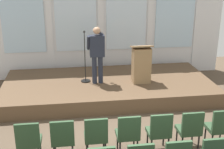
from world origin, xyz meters
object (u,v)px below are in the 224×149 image
mic_stand (85,71)px  chair_r0_c6 (220,126)px  chair_r0_c5 (190,128)px  speaker (97,51)px  chair_r0_c0 (29,139)px  chair_r0_c3 (128,132)px  chair_r0_c4 (159,130)px  chair_r0_c2 (96,135)px  chair_r0_c1 (63,137)px  lectern (141,64)px

mic_stand → chair_r0_c6: mic_stand is taller
chair_r0_c5 → chair_r0_c6: size_ratio=1.00×
speaker → chair_r0_c0: size_ratio=1.79×
mic_stand → chair_r0_c3: mic_stand is taller
speaker → chair_r0_c4: (0.99, -3.17, -0.88)m
chair_r0_c3 → chair_r0_c6: same height
chair_r0_c2 → chair_r0_c4: same height
mic_stand → chair_r0_c3: 3.40m
chair_r0_c1 → chair_r0_c4: (1.98, 0.00, 0.00)m
speaker → mic_stand: 0.75m
chair_r0_c1 → chair_r0_c6: bearing=0.0°
chair_r0_c4 → speaker: bearing=107.3°
lectern → chair_r0_c5: bearing=-83.6°
mic_stand → chair_r0_c6: bearing=-51.4°
speaker → chair_r0_c5: bearing=-62.5°
speaker → chair_r0_c5: size_ratio=1.79×
chair_r0_c0 → chair_r0_c2: (1.32, 0.00, 0.00)m
chair_r0_c0 → chair_r0_c1: same height
chair_r0_c3 → chair_r0_c6: 1.98m
chair_r0_c0 → chair_r0_c4: bearing=0.0°
lectern → chair_r0_c1: size_ratio=1.23×
lectern → chair_r0_c4: bearing=-95.8°
speaker → chair_r0_c3: 3.30m
mic_stand → speaker: bearing=-24.5°
chair_r0_c1 → chair_r0_c6: (3.30, 0.00, 0.00)m
mic_stand → chair_r0_c5: bearing=-59.1°
chair_r0_c0 → chair_r0_c3: 1.98m
chair_r0_c6 → chair_r0_c5: bearing=180.0°
mic_stand → chair_r0_c2: bearing=-89.8°
lectern → chair_r0_c5: (0.35, -3.07, -0.45)m
lectern → chair_r0_c2: bearing=-118.0°
lectern → mic_stand: bearing=171.1°
mic_stand → chair_r0_c2: mic_stand is taller
mic_stand → chair_r0_c0: size_ratio=1.65×
mic_stand → lectern: (1.65, -0.26, 0.22)m
chair_r0_c0 → chair_r0_c6: 3.96m
speaker → mic_stand: speaker is taller
chair_r0_c0 → chair_r0_c2: bearing=0.0°
chair_r0_c1 → chair_r0_c3: same height
speaker → lectern: speaker is taller
chair_r0_c5 → chair_r0_c0: bearing=180.0°
chair_r0_c3 → chair_r0_c5: bearing=0.0°
chair_r0_c5 → chair_r0_c6: same height
speaker → mic_stand: (-0.35, 0.16, -0.64)m
chair_r0_c1 → chair_r0_c6: size_ratio=1.00×
chair_r0_c0 → speaker: bearing=62.4°
mic_stand → chair_r0_c1: bearing=-101.0°
speaker → chair_r0_c0: (-1.65, -3.17, -0.88)m
chair_r0_c4 → chair_r0_c5: same height
chair_r0_c0 → chair_r0_c1: (0.66, 0.00, 0.00)m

